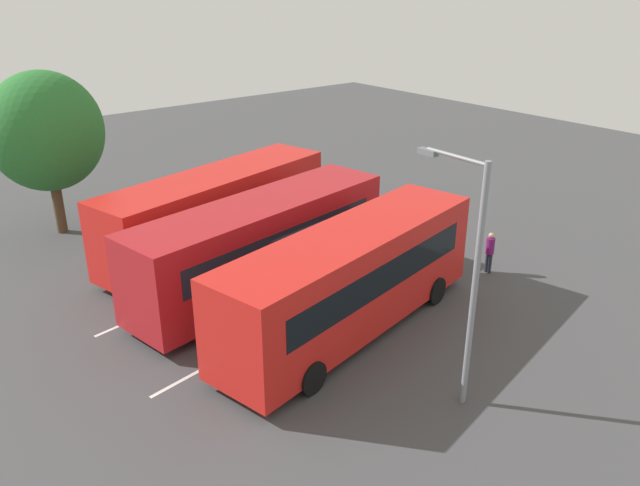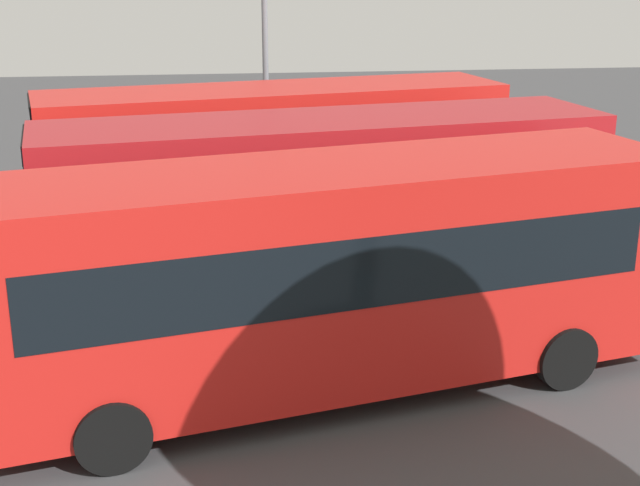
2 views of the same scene
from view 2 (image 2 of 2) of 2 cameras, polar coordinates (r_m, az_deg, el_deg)
name	(u,v)px [view 2 (image 2 of 2)]	position (r m, az deg, el deg)	size (l,w,h in m)	color
ground_plane	(285,292)	(17.13, -2.27, -3.16)	(67.18, 67.18, 0.00)	#424244
bus_far_left	(274,156)	(20.25, -2.95, 5.57)	(10.59, 4.48, 3.36)	red
bus_center_left	(324,201)	(16.45, 0.24, 2.72)	(10.57, 4.14, 3.36)	#AD191E
bus_center_right	(326,271)	(12.77, 0.40, -1.78)	(10.59, 4.76, 3.36)	red
street_lamp	(265,46)	(24.34, -3.49, 12.36)	(0.25, 2.21, 6.60)	gray
lane_stripe_outer_left	(276,259)	(18.99, -2.79, -1.01)	(13.50, 0.12, 0.01)	silver
lane_stripe_inner_left	(295,334)	(15.29, -1.62, -5.80)	(13.50, 0.12, 0.01)	silver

